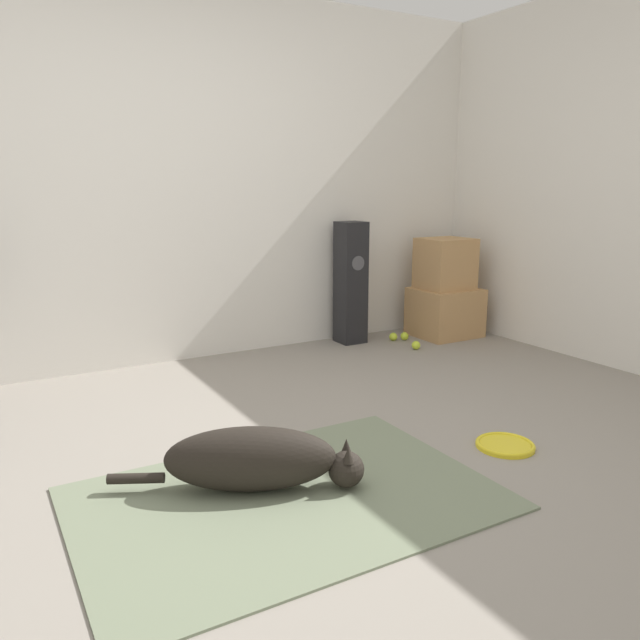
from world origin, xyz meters
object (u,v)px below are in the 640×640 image
Objects in this scene: cardboard_box_upper at (445,264)px; tennis_ball_by_boxes at (416,345)px; dog at (257,460)px; frisbee at (505,445)px; floor_speaker at (351,283)px; tennis_ball_near_speaker at (393,337)px; tennis_ball_loose_on_carpet at (404,336)px; cardboard_box_lower at (445,312)px.

cardboard_box_upper is 0.79m from tennis_ball_by_boxes.
frisbee is at bearing -9.02° from dog.
frisbee is 0.68× the size of cardboard_box_upper.
dog is 2.56m from floor_speaker.
dog is 14.47× the size of tennis_ball_by_boxes.
tennis_ball_near_speaker reaches higher than frisbee.
floor_speaker is (0.45, 2.10, 0.47)m from frisbee.
tennis_ball_loose_on_carpet is at bearing 176.30° from cardboard_box_upper.
frisbee is at bearing -114.20° from tennis_ball_loose_on_carpet.
cardboard_box_upper is 6.23× the size of tennis_ball_by_boxes.
dog is 3.00m from cardboard_box_lower.
floor_speaker is (-0.80, 0.21, 0.28)m from cardboard_box_lower.
tennis_ball_near_speaker is (-0.47, 0.06, -0.57)m from cardboard_box_upper.
tennis_ball_near_speaker is (-0.48, 0.07, -0.17)m from cardboard_box_lower.
dog is 2.46m from tennis_ball_by_boxes.
tennis_ball_near_speaker is at bearing -23.87° from floor_speaker.
tennis_ball_loose_on_carpet is at bearing 39.75° from dog.
cardboard_box_lower is at bearing -8.05° from tennis_ball_near_speaker.
frisbee is at bearing -123.53° from cardboard_box_lower.
cardboard_box_lower is 0.51m from tennis_ball_near_speaker.
frisbee is 1.82m from tennis_ball_by_boxes.
cardboard_box_upper is 6.23× the size of tennis_ball_near_speaker.
frisbee is 4.24× the size of tennis_ball_by_boxes.
cardboard_box_lower is 0.40m from cardboard_box_upper.
cardboard_box_upper is 6.23× the size of tennis_ball_loose_on_carpet.
tennis_ball_by_boxes is (1.98, 1.46, -0.11)m from dog.
cardboard_box_lower is 0.42m from tennis_ball_loose_on_carpet.
floor_speaker is 0.57m from tennis_ball_near_speaker.
tennis_ball_by_boxes and tennis_ball_loose_on_carpet have the same top height.
cardboard_box_upper is at bearing 27.76° from tennis_ball_by_boxes.
tennis_ball_by_boxes is (-0.49, -0.24, -0.17)m from cardboard_box_lower.
cardboard_box_upper reaches higher than cardboard_box_lower.
floor_speaker is at bearing 165.26° from cardboard_box_lower.
cardboard_box_lower is 0.87m from floor_speaker.
floor_speaker reaches higher than tennis_ball_near_speaker.
dog is 1.24m from frisbee.
floor_speaker is 14.49× the size of tennis_ball_loose_on_carpet.
tennis_ball_loose_on_carpet is at bearing 69.84° from tennis_ball_by_boxes.
dog is at bearing 170.98° from frisbee.
cardboard_box_upper is at bearing -3.70° from tennis_ball_loose_on_carpet.
cardboard_box_upper is 0.74m from tennis_ball_near_speaker.
tennis_ball_by_boxes reaches higher than frisbee.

